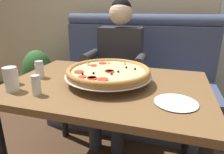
{
  "coord_description": "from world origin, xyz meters",
  "views": [
    {
      "loc": [
        0.37,
        -1.12,
        1.19
      ],
      "look_at": [
        0.03,
        0.04,
        0.77
      ],
      "focal_mm": 32.22,
      "sensor_mm": 36.0,
      "label": 1
    }
  ],
  "objects_px": {
    "pizza": "(108,72)",
    "plate_near_left": "(176,101)",
    "dining_table": "(107,96)",
    "shaker_oregano": "(14,77)",
    "diner_main": "(118,62)",
    "shaker_pepper_flakes": "(36,87)",
    "drinking_glass": "(11,80)",
    "booth_bench": "(133,85)",
    "potted_plant": "(38,74)",
    "shaker_parmesan": "(40,71)"
  },
  "relations": [
    {
      "from": "pizza",
      "to": "plate_near_left",
      "type": "height_order",
      "value": "pizza"
    },
    {
      "from": "dining_table",
      "to": "shaker_oregano",
      "type": "distance_m",
      "value": 0.59
    },
    {
      "from": "diner_main",
      "to": "shaker_pepper_flakes",
      "type": "xyz_separation_m",
      "value": [
        -0.21,
        -0.91,
        0.08
      ]
    },
    {
      "from": "diner_main",
      "to": "drinking_glass",
      "type": "height_order",
      "value": "diner_main"
    },
    {
      "from": "booth_bench",
      "to": "dining_table",
      "type": "relative_size",
      "value": 1.35
    },
    {
      "from": "booth_bench",
      "to": "drinking_glass",
      "type": "height_order",
      "value": "booth_bench"
    },
    {
      "from": "drinking_glass",
      "to": "diner_main",
      "type": "bearing_deg",
      "value": 67.23
    },
    {
      "from": "booth_bench",
      "to": "potted_plant",
      "type": "bearing_deg",
      "value": 178.37
    },
    {
      "from": "shaker_pepper_flakes",
      "to": "dining_table",
      "type": "bearing_deg",
      "value": 42.01
    },
    {
      "from": "shaker_pepper_flakes",
      "to": "plate_near_left",
      "type": "distance_m",
      "value": 0.73
    },
    {
      "from": "dining_table",
      "to": "drinking_glass",
      "type": "height_order",
      "value": "drinking_glass"
    },
    {
      "from": "shaker_pepper_flakes",
      "to": "shaker_oregano",
      "type": "height_order",
      "value": "shaker_pepper_flakes"
    },
    {
      "from": "dining_table",
      "to": "plate_near_left",
      "type": "relative_size",
      "value": 5.74
    },
    {
      "from": "dining_table",
      "to": "drinking_glass",
      "type": "bearing_deg",
      "value": -150.75
    },
    {
      "from": "diner_main",
      "to": "pizza",
      "type": "xyz_separation_m",
      "value": [
        0.11,
        -0.62,
        0.1
      ]
    },
    {
      "from": "shaker_oregano",
      "to": "potted_plant",
      "type": "distance_m",
      "value": 1.36
    },
    {
      "from": "shaker_pepper_flakes",
      "to": "shaker_oregano",
      "type": "xyz_separation_m",
      "value": [
        -0.24,
        0.1,
        -0.0
      ]
    },
    {
      "from": "booth_bench",
      "to": "dining_table",
      "type": "xyz_separation_m",
      "value": [
        0.0,
        -0.9,
        0.25
      ]
    },
    {
      "from": "plate_near_left",
      "to": "potted_plant",
      "type": "distance_m",
      "value": 2.01
    },
    {
      "from": "dining_table",
      "to": "shaker_pepper_flakes",
      "type": "relative_size",
      "value": 11.15
    },
    {
      "from": "shaker_parmesan",
      "to": "dining_table",
      "type": "bearing_deg",
      "value": 2.8
    },
    {
      "from": "booth_bench",
      "to": "plate_near_left",
      "type": "xyz_separation_m",
      "value": [
        0.42,
        -1.06,
        0.35
      ]
    },
    {
      "from": "booth_bench",
      "to": "shaker_pepper_flakes",
      "type": "relative_size",
      "value": 15.01
    },
    {
      "from": "shaker_pepper_flakes",
      "to": "plate_near_left",
      "type": "xyz_separation_m",
      "value": [
        0.72,
        0.11,
        -0.04
      ]
    },
    {
      "from": "plate_near_left",
      "to": "dining_table",
      "type": "bearing_deg",
      "value": 158.39
    },
    {
      "from": "diner_main",
      "to": "pizza",
      "type": "distance_m",
      "value": 0.64
    },
    {
      "from": "shaker_oregano",
      "to": "potted_plant",
      "type": "relative_size",
      "value": 0.15
    },
    {
      "from": "shaker_pepper_flakes",
      "to": "shaker_parmesan",
      "type": "xyz_separation_m",
      "value": [
        -0.16,
        0.25,
        0.0
      ]
    },
    {
      "from": "pizza",
      "to": "shaker_pepper_flakes",
      "type": "bearing_deg",
      "value": -137.28
    },
    {
      "from": "shaker_oregano",
      "to": "drinking_glass",
      "type": "distance_m",
      "value": 0.12
    },
    {
      "from": "dining_table",
      "to": "shaker_oregano",
      "type": "bearing_deg",
      "value": -162.61
    },
    {
      "from": "potted_plant",
      "to": "dining_table",
      "type": "bearing_deg",
      "value": -37.2
    },
    {
      "from": "dining_table",
      "to": "shaker_parmesan",
      "type": "distance_m",
      "value": 0.49
    },
    {
      "from": "shaker_pepper_flakes",
      "to": "potted_plant",
      "type": "relative_size",
      "value": 0.16
    },
    {
      "from": "drinking_glass",
      "to": "potted_plant",
      "type": "relative_size",
      "value": 0.2
    },
    {
      "from": "shaker_oregano",
      "to": "drinking_glass",
      "type": "height_order",
      "value": "drinking_glass"
    },
    {
      "from": "diner_main",
      "to": "dining_table",
      "type": "bearing_deg",
      "value": -81.11
    },
    {
      "from": "shaker_oregano",
      "to": "potted_plant",
      "type": "bearing_deg",
      "value": 121.76
    },
    {
      "from": "shaker_oregano",
      "to": "shaker_parmesan",
      "type": "xyz_separation_m",
      "value": [
        0.08,
        0.15,
        0.01
      ]
    },
    {
      "from": "shaker_oregano",
      "to": "drinking_glass",
      "type": "bearing_deg",
      "value": -54.0
    },
    {
      "from": "shaker_oregano",
      "to": "potted_plant",
      "type": "xyz_separation_m",
      "value": [
        -0.68,
        1.11,
        -0.4
      ]
    },
    {
      "from": "dining_table",
      "to": "diner_main",
      "type": "relative_size",
      "value": 0.97
    },
    {
      "from": "booth_bench",
      "to": "diner_main",
      "type": "distance_m",
      "value": 0.42
    },
    {
      "from": "dining_table",
      "to": "shaker_parmesan",
      "type": "relative_size",
      "value": 10.8
    },
    {
      "from": "dining_table",
      "to": "shaker_oregano",
      "type": "relative_size",
      "value": 12.1
    },
    {
      "from": "dining_table",
      "to": "shaker_pepper_flakes",
      "type": "distance_m",
      "value": 0.43
    },
    {
      "from": "plate_near_left",
      "to": "drinking_glass",
      "type": "relative_size",
      "value": 1.55
    },
    {
      "from": "diner_main",
      "to": "potted_plant",
      "type": "xyz_separation_m",
      "value": [
        -1.13,
        0.3,
        -0.32
      ]
    },
    {
      "from": "diner_main",
      "to": "shaker_pepper_flakes",
      "type": "distance_m",
      "value": 0.94
    },
    {
      "from": "diner_main",
      "to": "potted_plant",
      "type": "bearing_deg",
      "value": 165.09
    }
  ]
}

